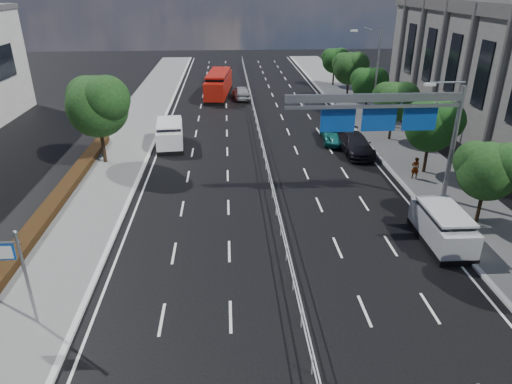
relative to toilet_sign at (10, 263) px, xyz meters
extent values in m
plane|color=black|center=(10.95, 0.00, -2.94)|extent=(160.00, 160.00, 0.00)
cube|color=slate|center=(-0.55, 0.00, -2.87)|extent=(5.00, 140.00, 0.14)
cube|color=silver|center=(1.95, 0.00, -2.87)|extent=(0.25, 140.00, 0.15)
cube|color=silver|center=(19.95, 0.00, -2.87)|extent=(0.25, 140.00, 0.15)
cube|color=silver|center=(10.95, 22.50, -1.94)|extent=(0.05, 85.00, 0.05)
cube|color=silver|center=(10.95, 22.50, -2.39)|extent=(0.05, 85.00, 0.05)
cube|color=black|center=(-2.35, 5.00, -2.58)|extent=(1.00, 36.00, 0.44)
cylinder|color=gray|center=(0.45, 0.00, -0.84)|extent=(0.12, 0.12, 4.20)
sphere|color=gray|center=(0.45, 0.00, 1.31)|extent=(0.18, 0.18, 0.18)
cylinder|color=gray|center=(-0.10, 0.00, 0.91)|extent=(1.30, 0.07, 0.07)
cylinder|color=gray|center=(21.55, 10.00, 0.66)|extent=(0.28, 0.28, 7.20)
cube|color=gray|center=(16.55, 10.00, 3.66)|extent=(10.20, 0.25, 0.45)
cube|color=gray|center=(16.55, 10.00, 3.16)|extent=(10.20, 0.18, 0.18)
cylinder|color=gray|center=(20.55, 10.00, 4.46)|extent=(2.00, 0.10, 0.10)
cube|color=silver|center=(19.55, 10.00, 4.36)|extent=(0.60, 0.25, 0.15)
cube|color=#0D3C94|center=(19.35, 10.18, 2.36)|extent=(2.00, 0.08, 1.40)
cube|color=white|center=(19.35, 10.23, 2.36)|extent=(1.80, 0.02, 1.20)
cube|color=#0D3C94|center=(16.95, 10.18, 2.36)|extent=(2.00, 0.08, 1.40)
cube|color=white|center=(16.95, 10.23, 2.36)|extent=(1.80, 0.02, 1.20)
cube|color=#0D3C94|center=(14.55, 10.18, 2.36)|extent=(2.00, 0.08, 1.40)
cube|color=white|center=(14.55, 10.23, 2.36)|extent=(1.80, 0.02, 1.20)
cylinder|color=gray|center=(21.75, 26.00, 1.56)|extent=(0.16, 0.16, 9.00)
cylinder|color=gray|center=(20.55, 26.00, 5.86)|extent=(0.10, 2.40, 0.10)
cube|color=silver|center=(19.35, 26.00, 5.71)|extent=(0.60, 0.25, 0.15)
cube|color=#4C4947|center=(27.85, 22.00, 7.66)|extent=(0.40, 36.00, 1.00)
cylinder|color=black|center=(-1.05, 18.00, -1.19)|extent=(0.28, 0.28, 3.50)
sphere|color=black|center=(-1.05, 18.00, 1.40)|extent=(4.40, 4.40, 4.40)
sphere|color=black|center=(-0.17, 17.34, 2.10)|extent=(3.30, 3.30, 3.30)
sphere|color=black|center=(-1.82, 18.66, 1.96)|extent=(3.08, 3.08, 3.08)
cylinder|color=black|center=(22.15, 7.00, -1.64)|extent=(0.21, 0.21, 2.60)
sphere|color=black|center=(22.15, 7.00, 0.28)|extent=(3.20, 3.20, 3.20)
sphere|color=black|center=(22.79, 6.52, 0.80)|extent=(2.40, 2.40, 2.40)
sphere|color=black|center=(21.59, 7.48, 0.70)|extent=(2.24, 2.24, 2.24)
cylinder|color=black|center=(22.15, 14.50, -1.54)|extent=(0.22, 0.22, 2.80)
sphere|color=#0E3412|center=(22.15, 14.50, 0.53)|extent=(3.50, 3.50, 3.50)
sphere|color=#0E3412|center=(22.85, 13.97, 1.09)|extent=(2.62, 2.62, 2.62)
sphere|color=#0E3412|center=(21.54, 15.03, 0.98)|extent=(2.45, 2.45, 2.45)
cylinder|color=black|center=(22.15, 22.00, -1.59)|extent=(0.22, 0.22, 2.70)
sphere|color=black|center=(22.15, 22.00, 0.40)|extent=(3.30, 3.30, 3.30)
sphere|color=black|center=(22.81, 21.50, 0.94)|extent=(2.48, 2.48, 2.47)
sphere|color=black|center=(21.58, 22.50, 0.84)|extent=(2.31, 2.31, 2.31)
cylinder|color=black|center=(22.15, 29.50, -1.62)|extent=(0.21, 0.21, 2.65)
sphere|color=#0E3412|center=(22.15, 29.50, 0.34)|extent=(3.20, 3.20, 3.20)
sphere|color=#0E3412|center=(22.79, 29.02, 0.87)|extent=(2.40, 2.40, 2.40)
sphere|color=#0E3412|center=(21.59, 29.98, 0.77)|extent=(2.24, 2.24, 2.24)
cylinder|color=black|center=(22.15, 37.00, -1.52)|extent=(0.23, 0.23, 2.85)
sphere|color=black|center=(22.15, 37.00, 0.59)|extent=(3.60, 3.60, 3.60)
sphere|color=black|center=(22.87, 36.46, 1.16)|extent=(2.70, 2.70, 2.70)
sphere|color=black|center=(21.52, 37.54, 1.05)|extent=(2.52, 2.52, 2.52)
cylinder|color=black|center=(22.15, 44.50, -1.64)|extent=(0.21, 0.21, 2.60)
sphere|color=#0E3412|center=(22.15, 44.50, 0.28)|extent=(3.10, 3.10, 3.10)
sphere|color=#0E3412|center=(22.77, 44.03, 0.80)|extent=(2.32, 2.33, 2.32)
sphere|color=#0E3412|center=(21.61, 44.97, 0.70)|extent=(2.17, 2.17, 2.17)
cube|color=black|center=(3.45, 21.69, -2.77)|extent=(2.52, 5.02, 0.35)
cube|color=white|center=(3.45, 21.69, -1.93)|extent=(2.47, 4.93, 1.44)
cube|color=black|center=(3.45, 21.69, -1.21)|extent=(2.19, 3.58, 0.63)
cube|color=white|center=(3.45, 21.69, -0.90)|extent=(2.29, 3.87, 0.13)
cylinder|color=black|center=(2.73, 20.05, -2.59)|extent=(0.36, 0.74, 0.71)
cylinder|color=black|center=(4.45, 20.20, -2.59)|extent=(0.36, 0.74, 0.71)
cylinder|color=black|center=(2.45, 23.18, -2.59)|extent=(0.36, 0.74, 0.71)
cylinder|color=black|center=(4.17, 23.34, -2.59)|extent=(0.36, 0.74, 0.71)
cube|color=black|center=(7.29, 39.61, -2.80)|extent=(3.35, 9.84, 0.29)
cube|color=#9F150B|center=(7.29, 39.61, -1.56)|extent=(3.29, 9.65, 1.96)
cube|color=black|center=(7.29, 39.61, -0.58)|extent=(2.81, 7.00, 0.86)
cube|color=#9F150B|center=(7.29, 39.61, -0.15)|extent=(2.97, 7.57, 0.17)
cylinder|color=black|center=(6.01, 36.61, -2.65)|extent=(0.32, 0.62, 0.59)
cylinder|color=black|center=(7.89, 36.40, -2.65)|extent=(0.32, 0.62, 0.59)
cylinder|color=black|center=(6.70, 42.82, -2.65)|extent=(0.32, 0.62, 0.59)
cylinder|color=black|center=(8.58, 42.61, -2.65)|extent=(0.32, 0.62, 0.59)
imported|color=#9A9CA0|center=(9.91, 38.19, -2.19)|extent=(2.26, 4.60, 1.51)
imported|color=black|center=(6.83, 48.08, -2.16)|extent=(1.69, 4.80, 1.58)
cube|color=black|center=(19.25, 5.19, -2.79)|extent=(2.02, 4.62, 0.31)
cube|color=#9E9FA5|center=(19.25, 5.19, -2.03)|extent=(1.98, 4.53, 1.30)
cube|color=black|center=(19.25, 5.19, -1.38)|extent=(1.81, 3.27, 0.57)
cube|color=#9E9FA5|center=(19.25, 5.19, -1.09)|extent=(1.89, 3.54, 0.11)
cylinder|color=black|center=(18.43, 3.72, -2.62)|extent=(0.28, 0.65, 0.65)
cylinder|color=black|center=(20.03, 3.69, -2.62)|extent=(0.28, 0.65, 0.65)
cylinder|color=black|center=(18.48, 6.69, -2.62)|extent=(0.28, 0.65, 0.65)
cylinder|color=black|center=(20.08, 6.66, -2.62)|extent=(0.28, 0.65, 0.65)
imported|color=#16655E|center=(17.45, 22.00, -2.25)|extent=(2.68, 5.13, 1.38)
imported|color=black|center=(18.32, 19.00, -2.18)|extent=(2.36, 5.34, 1.52)
imported|color=gray|center=(21.00, 13.39, -2.04)|extent=(0.56, 0.37, 1.53)
imported|color=gray|center=(23.11, 25.99, -1.95)|extent=(1.01, 0.91, 1.70)
camera|label=1|loc=(8.25, -14.87, 9.57)|focal=32.00mm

